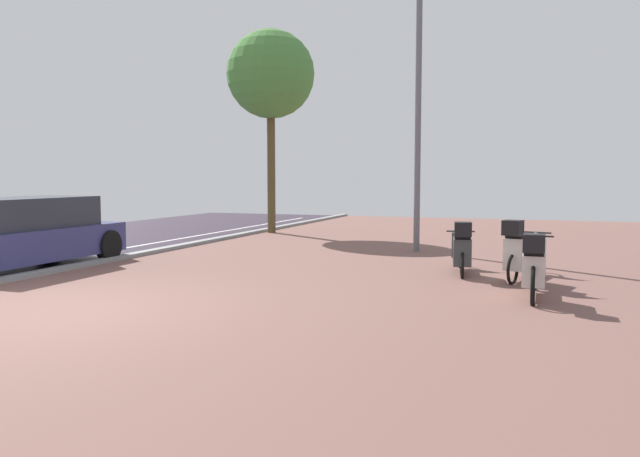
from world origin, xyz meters
name	(u,v)px	position (x,y,z in m)	size (l,w,h in m)	color
ground	(142,324)	(1.43, 0.00, -0.02)	(21.00, 40.00, 0.13)	#2D1E2E
scooter_near	(462,250)	(4.53, 4.95, 0.44)	(0.62, 1.76, 0.98)	black
scooter_mid	(534,267)	(5.76, 3.08, 0.45)	(0.52, 1.86, 0.98)	black
scooter_far	(521,252)	(5.52, 4.67, 0.47)	(0.76, 1.76, 1.05)	black
parked_car_near	(20,235)	(-3.31, 2.90, 0.64)	(1.78, 4.20, 1.32)	navy
lamp_post	(418,95)	(3.10, 8.13, 3.55)	(0.20, 0.52, 6.46)	slate
street_tree	(271,75)	(-2.01, 11.39, 4.73)	(2.64, 2.64, 6.08)	brown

